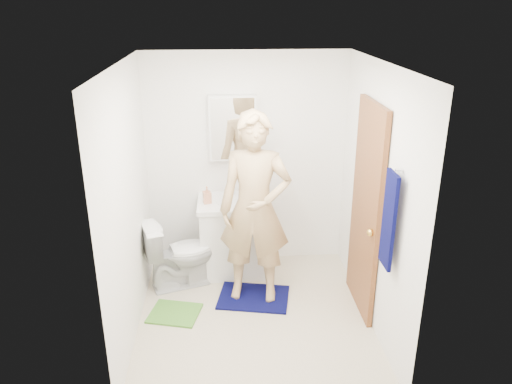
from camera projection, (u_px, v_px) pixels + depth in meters
floor at (254, 317)px, 4.85m from camera, size 2.20×2.40×0.02m
ceiling at (254, 62)px, 3.97m from camera, size 2.20×2.40×0.02m
wall_back at (246, 161)px, 5.53m from camera, size 2.20×0.02×2.40m
wall_front at (266, 272)px, 3.28m from camera, size 2.20×0.02×2.40m
wall_left at (127, 206)px, 4.33m from camera, size 0.02×2.40×2.40m
wall_right at (377, 199)px, 4.48m from camera, size 0.02×2.40×2.40m
vanity_cabinet at (235, 238)px, 5.54m from camera, size 0.75×0.55×0.80m
countertop at (234, 203)px, 5.39m from camera, size 0.79×0.59×0.05m
sink_basin at (234, 202)px, 5.38m from camera, size 0.40×0.40×0.03m
faucet at (234, 190)px, 5.52m from camera, size 0.03×0.03×0.12m
medicine_cabinet at (233, 128)px, 5.32m from camera, size 0.50×0.12×0.70m
mirror_panel at (233, 129)px, 5.26m from camera, size 0.46×0.01×0.66m
door at (366, 211)px, 4.68m from camera, size 0.05×0.80×2.05m
door_knob at (371, 233)px, 4.41m from camera, size 0.07×0.07×0.07m
towel at (389, 220)px, 3.93m from camera, size 0.03×0.24×0.80m
towel_hook at (399, 170)px, 3.78m from camera, size 0.06×0.02×0.02m
toilet at (180, 253)px, 5.26m from camera, size 0.83×0.63×0.75m
bath_mat at (254, 297)px, 5.14m from camera, size 0.79×0.63×0.02m
green_rug at (175, 313)px, 4.88m from camera, size 0.55×0.50×0.02m
soap_dispenser at (207, 195)px, 5.29m from camera, size 0.10×0.10×0.19m
toothbrush_cup at (261, 192)px, 5.51m from camera, size 0.12×0.12×0.09m
man at (255, 209)px, 4.82m from camera, size 0.77×0.57×1.92m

